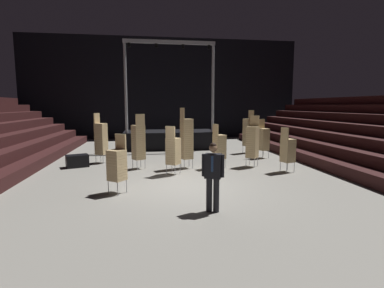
% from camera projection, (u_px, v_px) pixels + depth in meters
% --- Properties ---
extents(ground_plane, '(22.00, 30.00, 0.10)m').
position_uv_depth(ground_plane, '(189.00, 188.00, 9.83)').
color(ground_plane, gray).
extents(arena_end_wall, '(22.00, 0.30, 8.00)m').
position_uv_depth(arena_end_wall, '(164.00, 89.00, 24.03)').
color(arena_end_wall, black).
rests_on(arena_end_wall, ground_plane).
extents(stage_riser, '(5.56, 2.67, 6.33)m').
position_uv_depth(stage_riser, '(169.00, 137.00, 18.67)').
color(stage_riser, black).
rests_on(stage_riser, ground_plane).
extents(man_with_tie, '(0.56, 0.36, 1.76)m').
position_uv_depth(man_with_tie, '(213.00, 173.00, 7.37)').
color(man_with_tie, black).
rests_on(man_with_tie, ground_plane).
extents(chair_stack_front_left, '(0.62, 0.62, 2.22)m').
position_uv_depth(chair_stack_front_left, '(252.00, 141.00, 12.86)').
color(chair_stack_front_left, '#B2B5BA').
rests_on(chair_stack_front_left, ground_plane).
extents(chair_stack_front_right, '(0.54, 0.54, 1.79)m').
position_uv_depth(chair_stack_front_right, '(288.00, 150.00, 11.87)').
color(chair_stack_front_right, '#B2B5BA').
rests_on(chair_stack_front_right, ground_plane).
extents(chair_stack_mid_left, '(0.60, 0.60, 2.31)m').
position_uv_depth(chair_stack_mid_left, '(138.00, 142.00, 12.43)').
color(chair_stack_mid_left, '#B2B5BA').
rests_on(chair_stack_mid_left, ground_plane).
extents(chair_stack_mid_right, '(0.59, 0.59, 2.31)m').
position_uv_depth(chair_stack_mid_right, '(101.00, 138.00, 13.70)').
color(chair_stack_mid_right, '#B2B5BA').
rests_on(chair_stack_mid_right, ground_plane).
extents(chair_stack_mid_centre, '(0.62, 0.62, 1.79)m').
position_uv_depth(chair_stack_mid_centre, '(117.00, 164.00, 8.97)').
color(chair_stack_mid_centre, '#B2B5BA').
rests_on(chair_stack_mid_centre, ground_plane).
extents(chair_stack_rear_left, '(0.62, 0.62, 1.88)m').
position_uv_depth(chair_stack_rear_left, '(173.00, 150.00, 11.43)').
color(chair_stack_rear_left, '#B2B5BA').
rests_on(chair_stack_rear_left, ground_plane).
extents(chair_stack_rear_right, '(0.57, 0.57, 2.39)m').
position_uv_depth(chair_stack_rear_right, '(248.00, 132.00, 16.59)').
color(chair_stack_rear_right, '#B2B5BA').
rests_on(chair_stack_rear_right, ground_plane).
extents(chair_stack_rear_centre, '(0.56, 0.56, 1.96)m').
position_uv_depth(chair_stack_rear_centre, '(263.00, 139.00, 15.02)').
color(chair_stack_rear_centre, '#B2B5BA').
rests_on(chair_stack_rear_centre, ground_plane).
extents(chair_stack_aisle_left, '(0.55, 0.55, 1.88)m').
position_uv_depth(chair_stack_aisle_left, '(219.00, 146.00, 12.65)').
color(chair_stack_aisle_left, '#B2B5BA').
rests_on(chair_stack_aisle_left, ground_plane).
extents(chair_stack_aisle_right, '(0.54, 0.54, 2.56)m').
position_uv_depth(chair_stack_aisle_right, '(187.00, 138.00, 12.55)').
color(chair_stack_aisle_right, '#B2B5BA').
rests_on(chair_stack_aisle_right, ground_plane).
extents(equipment_road_case, '(1.05, 0.88, 0.53)m').
position_uv_depth(equipment_road_case, '(77.00, 161.00, 12.92)').
color(equipment_road_case, black).
rests_on(equipment_road_case, ground_plane).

